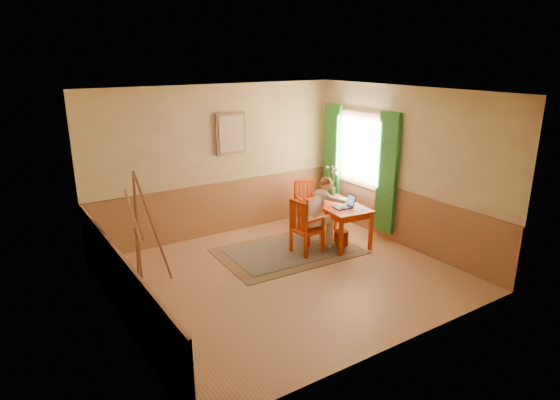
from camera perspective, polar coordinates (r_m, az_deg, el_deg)
room at (r=6.98m, az=0.74°, el=1.30°), size 5.04×4.54×2.84m
wainscot at (r=7.90m, az=-2.50°, el=-3.66°), size 5.00×4.50×1.00m
window at (r=9.29m, az=9.44°, el=4.74°), size 0.12×2.01×2.20m
wall_portrait at (r=8.86m, az=-5.90°, el=7.93°), size 0.60×0.05×0.76m
rug at (r=8.33m, az=1.02°, el=-6.16°), size 2.47×1.70×0.02m
table at (r=8.59m, az=7.07°, el=-1.13°), size 0.84×1.27×0.72m
chair_left at (r=8.10m, az=3.04°, el=-3.28°), size 0.49×0.47×0.97m
chair_back at (r=9.45m, az=3.13°, el=-0.44°), size 0.49×0.51×0.91m
figure at (r=8.23m, az=4.66°, el=-1.31°), size 0.97×0.45×1.29m
laptop at (r=8.42m, az=7.87°, el=-0.59°), size 0.38×0.24×0.22m
papers at (r=8.66m, az=7.81°, el=-0.36°), size 0.63×1.06×0.00m
vase at (r=9.06m, az=6.35°, el=2.20°), size 0.20×0.29×0.58m
wastebasket at (r=8.61m, az=7.36°, el=-4.59°), size 0.30×0.30×0.27m
easel at (r=7.15m, az=-17.00°, el=-2.19°), size 0.64×0.78×1.74m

